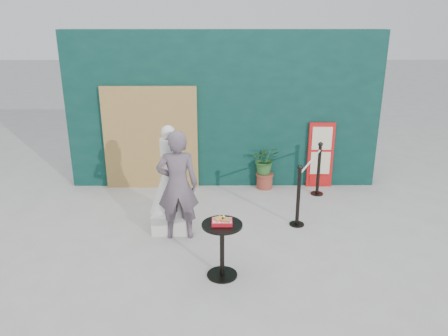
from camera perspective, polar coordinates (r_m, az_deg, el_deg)
ground at (r=6.09m, az=0.08°, el=-12.69°), size 60.00×60.00×0.00m
back_wall at (r=8.50m, az=-0.09°, el=7.52°), size 6.00×0.30×3.00m
bamboo_fence at (r=8.52m, az=-9.56°, el=3.82°), size 1.80×0.08×2.00m
woman at (r=6.52m, az=-6.07°, el=-2.26°), size 0.64×0.44×1.69m
menu_board at (r=8.74m, az=12.48°, el=1.63°), size 0.50×0.07×1.30m
statue at (r=6.84m, az=-7.02°, el=-2.65°), size 0.66×0.66×1.70m
cafe_table at (r=5.65m, az=-0.25°, el=-9.60°), size 0.52×0.52×0.75m
food_basket at (r=5.52m, az=-0.23°, el=-6.96°), size 0.26×0.19×0.11m
planter at (r=8.54m, az=5.38°, el=0.59°), size 0.52×0.45×0.88m
stanchion_barrier at (r=7.72m, az=11.08°, el=-1.83°), size 0.84×1.54×1.03m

